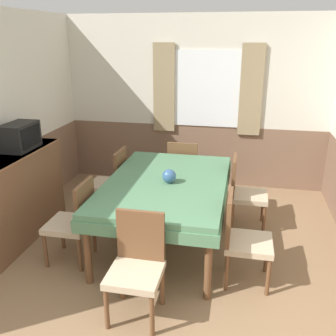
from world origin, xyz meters
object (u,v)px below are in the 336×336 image
at_px(chair_right_near, 242,236).
at_px(sideboard, 15,196).
at_px(chair_head_window, 184,169).
at_px(chair_left_far, 112,180).
at_px(chair_right_far, 244,191).
at_px(chair_left_near, 75,220).
at_px(vase, 169,176).
at_px(chair_head_near, 137,263).
at_px(tv, 20,136).
at_px(dining_table, 166,189).

relative_size(chair_right_near, sideboard, 0.61).
distance_m(chair_head_window, chair_left_far, 1.06).
bearing_deg(chair_left_far, chair_right_far, -90.00).
height_order(chair_head_window, sideboard, sideboard).
bearing_deg(chair_head_window, chair_left_near, -115.80).
distance_m(chair_right_far, chair_head_window, 1.06).
distance_m(chair_right_near, vase, 1.03).
xyz_separation_m(chair_head_near, tv, (-1.71, 1.16, 0.71)).
bearing_deg(vase, chair_right_far, 37.53).
bearing_deg(tv, chair_right_near, -11.71).
height_order(chair_right_near, vase, vase).
bearing_deg(sideboard, chair_right_near, -6.99).
height_order(chair_left_near, chair_head_near, same).
bearing_deg(chair_right_far, sideboard, -72.35).
bearing_deg(dining_table, chair_right_near, -33.72).
height_order(chair_left_near, chair_head_window, same).
distance_m(chair_right_near, chair_right_far, 1.14).
distance_m(chair_right_near, tv, 2.72).
xyz_separation_m(chair_head_near, chair_head_window, (0.00, 2.40, 0.00)).
relative_size(chair_left_far, sideboard, 0.61).
height_order(chair_right_far, sideboard, sideboard).
distance_m(chair_right_near, chair_left_far, 2.06).
bearing_deg(dining_table, chair_head_near, -90.00).
bearing_deg(dining_table, chair_left_near, -146.28).
xyz_separation_m(chair_right_near, chair_head_near, (-0.86, -0.63, 0.00)).
bearing_deg(chair_left_far, chair_head_near, -154.20).
bearing_deg(chair_head_near, chair_right_near, -143.74).
xyz_separation_m(chair_left_near, vase, (0.90, 0.52, 0.36)).
bearing_deg(chair_right_near, sideboard, -96.99).
bearing_deg(sideboard, chair_head_near, -28.57).
height_order(chair_right_near, chair_left_near, same).
relative_size(dining_table, chair_left_far, 2.24).
relative_size(chair_right_near, chair_right_far, 1.00).
distance_m(chair_head_near, sideboard, 1.98).
xyz_separation_m(chair_head_window, tv, (-1.71, -1.24, 0.71)).
height_order(chair_head_near, sideboard, sideboard).
bearing_deg(tv, chair_head_near, -34.10).
bearing_deg(chair_right_near, chair_left_far, -123.72).
relative_size(chair_right_near, chair_head_window, 1.00).
relative_size(chair_left_near, chair_head_window, 1.00).
bearing_deg(chair_right_near, chair_head_window, -154.20).
relative_size(chair_left_near, chair_right_far, 1.00).
bearing_deg(vase, tv, 179.54).
height_order(chair_left_near, tv, tv).
distance_m(chair_right_far, sideboard, 2.72).
height_order(chair_left_near, sideboard, sideboard).
xyz_separation_m(chair_right_near, sideboard, (-2.59, 0.32, 0.05)).
bearing_deg(sideboard, chair_left_near, -19.85).
bearing_deg(tv, dining_table, 1.29).
height_order(chair_left_far, tv, tv).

